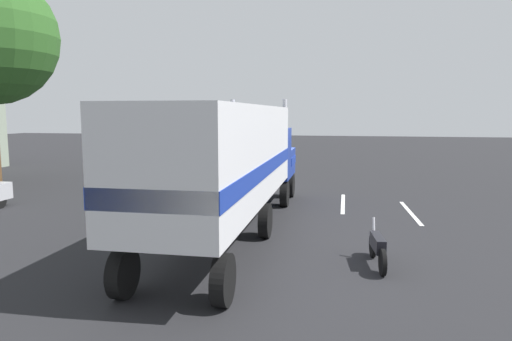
{
  "coord_description": "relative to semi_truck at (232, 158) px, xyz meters",
  "views": [
    {
      "loc": [
        -21.11,
        -3.53,
        3.93
      ],
      "look_at": [
        -2.97,
        0.03,
        1.6
      ],
      "focal_mm": 31.94,
      "sensor_mm": 36.0,
      "label": 1
    }
  ],
  "objects": [
    {
      "name": "lane_stripe_mid",
      "position": [
        4.6,
        -6.15,
        -2.52
      ],
      "size": [
        4.4,
        0.37,
        0.01
      ],
      "primitive_type": "cube",
      "rotation": [
        0.0,
        0.0,
        0.05
      ],
      "color": "silver",
      "rests_on": "ground_plane"
    },
    {
      "name": "motorcycle",
      "position": [
        -2.18,
        -4.42,
        -2.04
      ],
      "size": [
        2.11,
        0.36,
        1.12
      ],
      "color": "black",
      "rests_on": "ground_plane"
    },
    {
      "name": "person_bystander",
      "position": [
        2.06,
        2.62,
        -1.63
      ],
      "size": [
        0.4,
        0.48,
        1.63
      ],
      "color": "black",
      "rests_on": "ground_plane"
    },
    {
      "name": "ground_plane",
      "position": [
        7.12,
        -0.0,
        -2.52
      ],
      "size": [
        120.0,
        120.0,
        0.0
      ],
      "primitive_type": "plane",
      "color": "#232326"
    },
    {
      "name": "lane_stripe_near",
      "position": [
        5.97,
        -3.5,
        -2.52
      ],
      "size": [
        4.4,
        0.17,
        0.01
      ],
      "primitive_type": "cube",
      "rotation": [
        0.0,
        0.0,
        0.0
      ],
      "color": "silver",
      "rests_on": "ground_plane"
    },
    {
      "name": "semi_truck",
      "position": [
        0.0,
        0.0,
        0.0
      ],
      "size": [
        14.2,
        3.04,
        4.5
      ],
      "color": "#193399",
      "rests_on": "ground_plane"
    }
  ]
}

